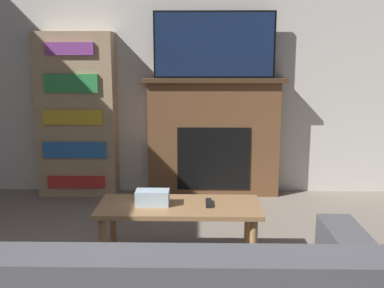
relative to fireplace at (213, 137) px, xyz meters
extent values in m
cube|color=silver|center=(-0.27, 0.14, 0.75)|extent=(5.94, 0.06, 2.70)
cube|color=brown|center=(0.00, 0.00, -0.02)|extent=(1.33, 0.22, 1.16)
cube|color=black|center=(0.00, -0.11, -0.20)|extent=(0.73, 0.01, 0.64)
cube|color=#4C331E|center=(0.00, -0.02, 0.58)|extent=(1.43, 0.28, 0.04)
cube|color=black|center=(0.00, -0.02, 0.92)|extent=(1.19, 0.03, 0.65)
cube|color=#19284C|center=(0.00, -0.03, 0.92)|extent=(1.16, 0.01, 0.61)
cube|color=#A87A4C|center=(-0.28, -1.66, -0.18)|extent=(1.08, 0.46, 0.03)
cylinder|color=#A87A4C|center=(-0.76, -1.83, -0.40)|extent=(0.05, 0.05, 0.41)
cylinder|color=#A87A4C|center=(0.20, -1.83, -0.40)|extent=(0.05, 0.05, 0.41)
cylinder|color=#A87A4C|center=(-0.76, -1.49, -0.40)|extent=(0.05, 0.05, 0.41)
cylinder|color=#A87A4C|center=(0.20, -1.49, -0.40)|extent=(0.05, 0.05, 0.41)
cube|color=silver|center=(-0.45, -1.67, -0.11)|extent=(0.22, 0.12, 0.10)
cube|color=black|center=(-0.08, -1.66, -0.15)|extent=(0.04, 0.15, 0.02)
cube|color=tan|center=(-1.39, -0.02, 0.22)|extent=(0.79, 0.26, 1.65)
cube|color=red|center=(-1.39, -0.16, -0.44)|extent=(0.57, 0.03, 0.12)
cube|color=#2D70B7|center=(-1.39, -0.16, -0.11)|extent=(0.63, 0.03, 0.16)
cube|color=gold|center=(-1.39, -0.16, 0.22)|extent=(0.58, 0.03, 0.15)
cube|color=green|center=(-1.39, -0.16, 0.55)|extent=(0.52, 0.03, 0.18)
cube|color=purple|center=(-1.39, -0.16, 0.88)|extent=(0.47, 0.03, 0.12)
camera|label=1|loc=(-0.14, -4.51, 0.81)|focal=42.00mm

